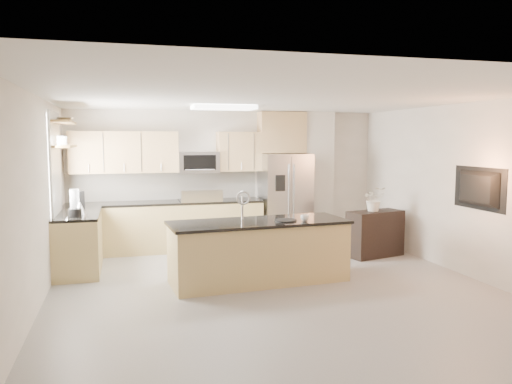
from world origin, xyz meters
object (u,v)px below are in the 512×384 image
object	(u,v)px
refrigerator	(285,200)
coffee_maker	(78,200)
microwave	(198,162)
kettle	(80,208)
range	(200,224)
television	(474,189)
cup	(305,218)
blender	(75,205)
flower_vase	(374,193)
credenza	(375,234)
island	(259,251)
bowl	(65,119)
platter	(285,220)

from	to	relation	value
refrigerator	coffee_maker	size ratio (longest dim) A/B	5.92
microwave	kettle	bearing A→B (deg)	-145.67
range	television	xyz separation A→B (m)	(3.51, -3.12, 0.88)
cup	blender	xyz separation A→B (m)	(-3.19, 1.09, 0.16)
coffee_maker	refrigerator	bearing A→B (deg)	9.12
blender	coffee_maker	bearing A→B (deg)	91.34
cup	blender	distance (m)	3.37
coffee_maker	television	bearing A→B (deg)	-23.79
flower_vase	television	distance (m)	1.85
credenza	cup	bearing A→B (deg)	-160.44
microwave	island	xyz separation A→B (m)	(0.49, -2.51, -1.18)
blender	flower_vase	size ratio (longest dim) A/B	0.63
cup	bowl	world-z (taller)	bowl
range	coffee_maker	size ratio (longest dim) A/B	3.79
island	cup	bearing A→B (deg)	-22.64
kettle	bowl	xyz separation A→B (m)	(-0.23, 0.65, 1.36)
blender	coffee_maker	world-z (taller)	blender
refrigerator	island	world-z (taller)	refrigerator
credenza	television	bearing A→B (deg)	-84.84
cup	kettle	bearing A→B (deg)	156.98
refrigerator	credenza	bearing A→B (deg)	-47.47
range	microwave	world-z (taller)	microwave
television	island	bearing A→B (deg)	76.29
island	credenza	bearing A→B (deg)	18.32
television	blender	bearing A→B (deg)	73.86
cup	flower_vase	size ratio (longest dim) A/B	0.19
range	refrigerator	bearing A→B (deg)	-1.60
blender	television	xyz separation A→B (m)	(5.58, -1.62, 0.25)
flower_vase	bowl	bearing A→B (deg)	171.18
range	blender	size ratio (longest dim) A/B	2.77
bowl	flower_vase	xyz separation A→B (m)	(5.10, -0.79, -1.25)
platter	television	distance (m)	2.77
microwave	credenza	xyz separation A→B (m)	(2.89, -1.51, -1.23)
platter	microwave	bearing A→B (deg)	108.15
blender	bowl	xyz separation A→B (m)	(-0.18, 0.89, 1.28)
kettle	island	bearing A→B (deg)	-24.11
microwave	bowl	size ratio (longest dim) A/B	2.08
range	island	world-z (taller)	island
platter	flower_vase	size ratio (longest dim) A/B	0.50
blender	kettle	bearing A→B (deg)	78.51
range	island	bearing A→B (deg)	-78.41
platter	flower_vase	bearing A→B (deg)	28.58
range	kettle	xyz separation A→B (m)	(-2.02, -1.26, 0.55)
range	platter	world-z (taller)	range
blender	television	size ratio (longest dim) A/B	0.38
coffee_maker	flower_vase	xyz separation A→B (m)	(4.94, -0.75, 0.07)
kettle	coffee_maker	distance (m)	0.61
platter	television	bearing A→B (deg)	-13.41
television	flower_vase	bearing A→B (deg)	21.06
credenza	blender	bearing A→B (deg)	166.83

